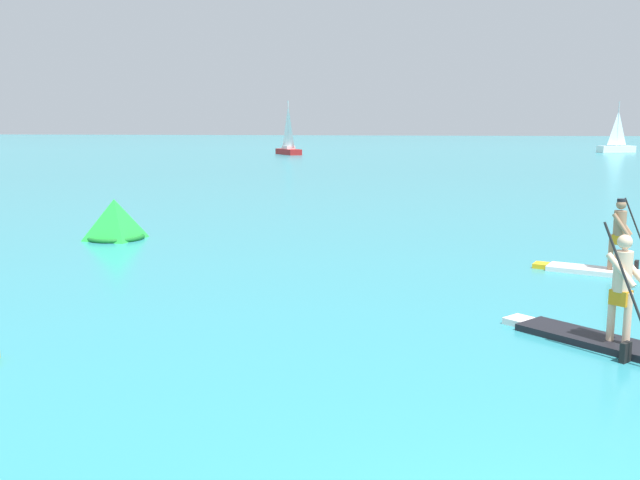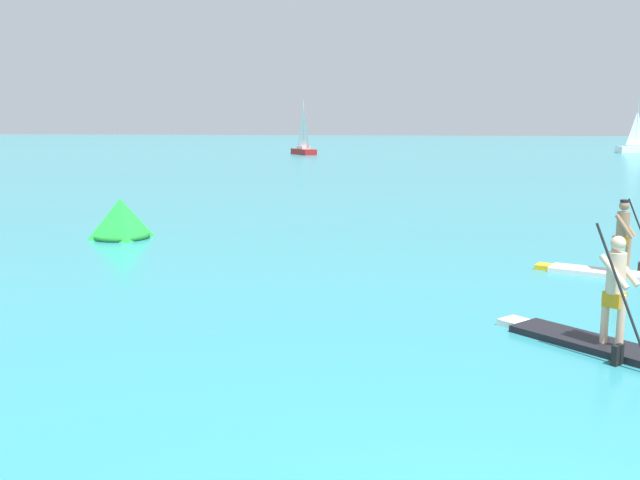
# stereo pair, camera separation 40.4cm
# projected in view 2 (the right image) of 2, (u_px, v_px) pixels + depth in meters

# --- Properties ---
(paddleboarder_mid_center) EXTENTS (3.00, 2.62, 1.96)m
(paddleboarder_mid_center) POSITION_uv_depth(u_px,v_px,m) (608.00, 330.00, 9.95)
(paddleboarder_mid_center) COLOR black
(paddleboarder_mid_center) RESTS_ON ground
(paddleboarder_far_right) EXTENTS (3.22, 1.56, 1.72)m
(paddleboarder_far_right) POSITION_uv_depth(u_px,v_px,m) (617.00, 262.00, 14.87)
(paddleboarder_far_right) COLOR white
(paddleboarder_far_right) RESTS_ON ground
(race_marker_buoy) EXTENTS (1.93, 1.93, 1.16)m
(race_marker_buoy) POSITION_uv_depth(u_px,v_px,m) (121.00, 221.00, 19.92)
(race_marker_buoy) COLOR green
(race_marker_buoy) RESTS_ON ground
(sailboat_left_horizon) EXTENTS (3.80, 4.68, 5.94)m
(sailboat_left_horizon) POSITION_uv_depth(u_px,v_px,m) (304.00, 147.00, 77.07)
(sailboat_left_horizon) COLOR #A51E1E
(sailboat_left_horizon) RESTS_ON ground
(sailboat_right_horizon) EXTENTS (4.73, 3.20, 6.08)m
(sailboat_right_horizon) POSITION_uv_depth(u_px,v_px,m) (635.00, 146.00, 81.99)
(sailboat_right_horizon) COLOR white
(sailboat_right_horizon) RESTS_ON ground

